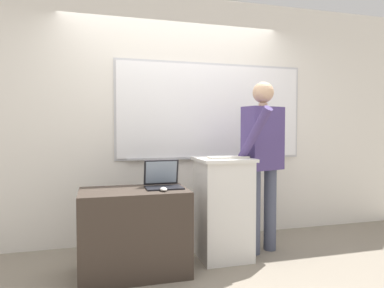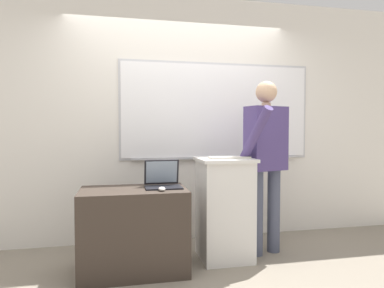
% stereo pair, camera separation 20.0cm
% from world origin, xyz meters
% --- Properties ---
extents(ground_plane, '(30.00, 30.00, 0.00)m').
position_xyz_m(ground_plane, '(0.00, 0.00, 0.00)').
color(ground_plane, gray).
extents(back_wall, '(6.40, 0.17, 2.80)m').
position_xyz_m(back_wall, '(0.02, 1.26, 1.40)').
color(back_wall, silver).
rests_on(back_wall, ground_plane).
extents(lectern_podium, '(0.52, 0.52, 0.99)m').
position_xyz_m(lectern_podium, '(0.33, 0.51, 0.50)').
color(lectern_podium, silver).
rests_on(lectern_podium, ground_plane).
extents(side_desk, '(0.93, 0.55, 0.74)m').
position_xyz_m(side_desk, '(-0.55, 0.36, 0.37)').
color(side_desk, '#382D26').
rests_on(side_desk, ground_plane).
extents(person_presenter, '(0.58, 0.64, 1.76)m').
position_xyz_m(person_presenter, '(0.78, 0.54, 1.02)').
color(person_presenter, '#474C60').
rests_on(person_presenter, ground_plane).
extents(laptop, '(0.33, 0.28, 0.24)m').
position_xyz_m(laptop, '(-0.29, 0.43, 0.82)').
color(laptop, black).
rests_on(laptop, side_desk).
extents(wireless_keyboard, '(0.39, 0.14, 0.02)m').
position_xyz_m(wireless_keyboard, '(0.36, 0.44, 1.00)').
color(wireless_keyboard, beige).
rests_on(wireless_keyboard, lectern_podium).
extents(computer_mouse_by_laptop, '(0.06, 0.10, 0.03)m').
position_xyz_m(computer_mouse_by_laptop, '(-0.32, 0.21, 0.76)').
color(computer_mouse_by_laptop, silver).
rests_on(computer_mouse_by_laptop, side_desk).
extents(computer_mouse_by_keyboard, '(0.06, 0.10, 0.03)m').
position_xyz_m(computer_mouse_by_keyboard, '(0.54, 0.46, 1.01)').
color(computer_mouse_by_keyboard, black).
rests_on(computer_mouse_by_keyboard, lectern_podium).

